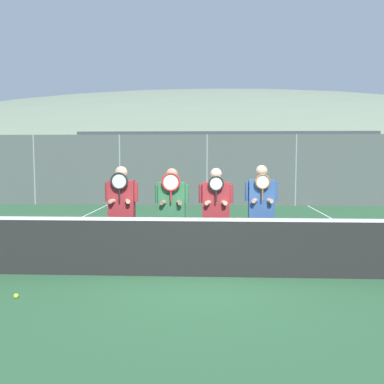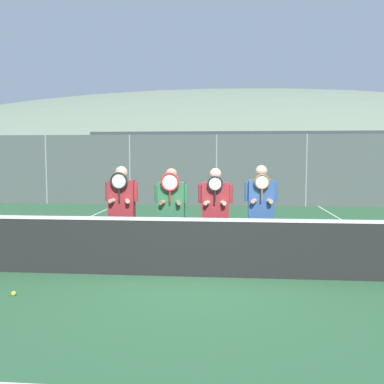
# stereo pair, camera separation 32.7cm
# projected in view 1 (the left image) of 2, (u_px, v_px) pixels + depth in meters

# --- Properties ---
(ground_plane) EXTENTS (120.00, 120.00, 0.00)m
(ground_plane) POSITION_uv_depth(u_px,v_px,m) (199.00, 277.00, 7.16)
(ground_plane) COLOR #2D5B38
(hill_distant) EXTENTS (103.53, 57.51, 20.13)m
(hill_distant) POSITION_uv_depth(u_px,v_px,m) (211.00, 169.00, 58.77)
(hill_distant) COLOR slate
(hill_distant) RESTS_ON ground_plane
(clubhouse_building) EXTENTS (16.76, 5.50, 3.33)m
(clubhouse_building) POSITION_uv_depth(u_px,v_px,m) (225.00, 160.00, 26.48)
(clubhouse_building) COLOR #9EA3A8
(clubhouse_building) RESTS_ON ground_plane
(fence_back) EXTENTS (21.21, 0.06, 2.84)m
(fence_back) POSITION_uv_depth(u_px,v_px,m) (207.00, 170.00, 17.10)
(fence_back) COLOR gray
(fence_back) RESTS_ON ground_plane
(tennis_net) EXTENTS (10.85, 0.09, 1.10)m
(tennis_net) POSITION_uv_depth(u_px,v_px,m) (199.00, 247.00, 7.11)
(tennis_net) COLOR gray
(tennis_net) RESTS_ON ground_plane
(court_line_left_sideline) EXTENTS (0.05, 16.00, 0.01)m
(court_line_left_sideline) POSITION_uv_depth(u_px,v_px,m) (36.00, 239.00, 10.33)
(court_line_left_sideline) COLOR white
(court_line_left_sideline) RESTS_ON ground_plane
(court_line_right_sideline) EXTENTS (0.05, 16.00, 0.01)m
(court_line_right_sideline) POSITION_uv_depth(u_px,v_px,m) (376.00, 242.00, 9.95)
(court_line_right_sideline) COLOR white
(court_line_right_sideline) RESTS_ON ground_plane
(player_leftmost) EXTENTS (0.60, 0.34, 1.83)m
(player_leftmost) POSITION_uv_depth(u_px,v_px,m) (122.00, 206.00, 7.76)
(player_leftmost) COLOR #232838
(player_leftmost) RESTS_ON ground_plane
(player_center_left) EXTENTS (0.61, 0.34, 1.80)m
(player_center_left) POSITION_uv_depth(u_px,v_px,m) (172.00, 208.00, 7.71)
(player_center_left) COLOR #232838
(player_center_left) RESTS_ON ground_plane
(player_center_right) EXTENTS (0.62, 0.34, 1.80)m
(player_center_right) POSITION_uv_depth(u_px,v_px,m) (216.00, 209.00, 7.69)
(player_center_right) COLOR #56565B
(player_center_right) RESTS_ON ground_plane
(player_rightmost) EXTENTS (0.59, 0.34, 1.85)m
(player_rightmost) POSITION_uv_depth(u_px,v_px,m) (261.00, 207.00, 7.70)
(player_rightmost) COLOR white
(player_rightmost) RESTS_ON ground_plane
(car_far_left) EXTENTS (4.80, 2.04, 1.77)m
(car_far_left) POSITION_uv_depth(u_px,v_px,m) (100.00, 178.00, 20.80)
(car_far_left) COLOR #B2B7BC
(car_far_left) RESTS_ON ground_plane
(car_left_of_center) EXTENTS (4.30, 2.02, 1.79)m
(car_left_of_center) POSITION_uv_depth(u_px,v_px,m) (209.00, 178.00, 20.55)
(car_left_of_center) COLOR maroon
(car_left_of_center) RESTS_ON ground_plane
(car_center) EXTENTS (4.24, 1.91, 1.67)m
(car_center) POSITION_uv_depth(u_px,v_px,m) (315.00, 180.00, 20.04)
(car_center) COLOR silver
(car_center) RESTS_ON ground_plane
(tennis_ball_on_court) EXTENTS (0.07, 0.07, 0.07)m
(tennis_ball_on_court) POSITION_uv_depth(u_px,v_px,m) (16.00, 296.00, 6.08)
(tennis_ball_on_court) COLOR #CCDB33
(tennis_ball_on_court) RESTS_ON ground_plane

